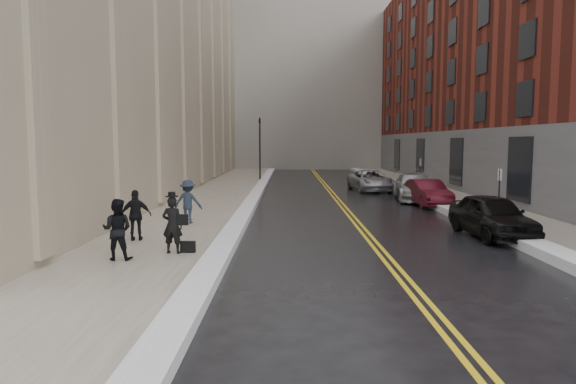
{
  "coord_description": "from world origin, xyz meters",
  "views": [
    {
      "loc": [
        -0.25,
        -11.76,
        3.27
      ],
      "look_at": [
        -0.28,
        5.22,
        1.6
      ],
      "focal_mm": 32.0,
      "sensor_mm": 36.0,
      "label": 1
    }
  ],
  "objects_px": {
    "pedestrian_b": "(188,202)",
    "pedestrian_c": "(136,215)",
    "pedestrian_main": "(172,225)",
    "car_maroon": "(427,193)",
    "pedestrian_a": "(117,229)",
    "car_black": "(492,216)",
    "car_silver_far": "(371,181)",
    "car_silver_near": "(415,187)"
  },
  "relations": [
    {
      "from": "car_black",
      "to": "car_silver_far",
      "type": "distance_m",
      "value": 16.63
    },
    {
      "from": "pedestrian_a",
      "to": "pedestrian_c",
      "type": "xyz_separation_m",
      "value": [
        -0.3,
        2.69,
        -0.01
      ]
    },
    {
      "from": "car_maroon",
      "to": "pedestrian_c",
      "type": "height_order",
      "value": "pedestrian_c"
    },
    {
      "from": "car_maroon",
      "to": "pedestrian_b",
      "type": "distance_m",
      "value": 12.71
    },
    {
      "from": "pedestrian_main",
      "to": "pedestrian_b",
      "type": "bearing_deg",
      "value": -77.37
    },
    {
      "from": "pedestrian_b",
      "to": "car_maroon",
      "type": "bearing_deg",
      "value": -145.19
    },
    {
      "from": "pedestrian_main",
      "to": "pedestrian_c",
      "type": "distance_m",
      "value": 2.47
    },
    {
      "from": "car_maroon",
      "to": "car_silver_near",
      "type": "relative_size",
      "value": 0.79
    },
    {
      "from": "car_silver_near",
      "to": "pedestrian_c",
      "type": "distance_m",
      "value": 17.27
    },
    {
      "from": "pedestrian_main",
      "to": "pedestrian_a",
      "type": "bearing_deg",
      "value": 38.02
    },
    {
      "from": "car_black",
      "to": "pedestrian_a",
      "type": "distance_m",
      "value": 12.22
    },
    {
      "from": "car_silver_near",
      "to": "pedestrian_c",
      "type": "height_order",
      "value": "pedestrian_c"
    },
    {
      "from": "pedestrian_b",
      "to": "car_silver_far",
      "type": "bearing_deg",
      "value": -118.69
    },
    {
      "from": "pedestrian_main",
      "to": "pedestrian_c",
      "type": "relative_size",
      "value": 1.0
    },
    {
      "from": "car_silver_near",
      "to": "car_black",
      "type": "bearing_deg",
      "value": -84.41
    },
    {
      "from": "car_maroon",
      "to": "pedestrian_main",
      "type": "xyz_separation_m",
      "value": [
        -10.3,
        -11.84,
        0.28
      ]
    },
    {
      "from": "pedestrian_main",
      "to": "pedestrian_b",
      "type": "distance_m",
      "value": 5.36
    },
    {
      "from": "car_maroon",
      "to": "pedestrian_b",
      "type": "relative_size",
      "value": 2.45
    },
    {
      "from": "pedestrian_b",
      "to": "pedestrian_c",
      "type": "bearing_deg",
      "value": 78.16
    },
    {
      "from": "car_black",
      "to": "pedestrian_c",
      "type": "relative_size",
      "value": 2.7
    },
    {
      "from": "car_silver_near",
      "to": "pedestrian_b",
      "type": "relative_size",
      "value": 3.09
    },
    {
      "from": "car_silver_near",
      "to": "pedestrian_a",
      "type": "height_order",
      "value": "pedestrian_a"
    },
    {
      "from": "car_black",
      "to": "car_maroon",
      "type": "distance_m",
      "value": 8.55
    },
    {
      "from": "car_black",
      "to": "car_maroon",
      "type": "relative_size",
      "value": 1.06
    },
    {
      "from": "pedestrian_main",
      "to": "pedestrian_b",
      "type": "height_order",
      "value": "pedestrian_b"
    },
    {
      "from": "pedestrian_b",
      "to": "pedestrian_c",
      "type": "xyz_separation_m",
      "value": [
        -0.97,
        -3.43,
        -0.03
      ]
    },
    {
      "from": "car_silver_near",
      "to": "car_silver_far",
      "type": "bearing_deg",
      "value": 112.4
    },
    {
      "from": "pedestrian_a",
      "to": "pedestrian_b",
      "type": "bearing_deg",
      "value": -95.75
    },
    {
      "from": "pedestrian_b",
      "to": "pedestrian_a",
      "type": "bearing_deg",
      "value": 87.69
    },
    {
      "from": "pedestrian_a",
      "to": "car_silver_far",
      "type": "bearing_deg",
      "value": -115.29
    },
    {
      "from": "car_black",
      "to": "car_maroon",
      "type": "height_order",
      "value": "car_black"
    },
    {
      "from": "car_silver_near",
      "to": "pedestrian_b",
      "type": "distance_m",
      "value": 14.21
    },
    {
      "from": "pedestrian_b",
      "to": "pedestrian_c",
      "type": "height_order",
      "value": "pedestrian_b"
    },
    {
      "from": "pedestrian_main",
      "to": "car_maroon",
      "type": "bearing_deg",
      "value": -124.92
    },
    {
      "from": "car_silver_near",
      "to": "pedestrian_a",
      "type": "relative_size",
      "value": 3.15
    },
    {
      "from": "pedestrian_main",
      "to": "car_silver_far",
      "type": "bearing_deg",
      "value": -107.56
    },
    {
      "from": "car_silver_near",
      "to": "pedestrian_main",
      "type": "bearing_deg",
      "value": -119.56
    },
    {
      "from": "pedestrian_a",
      "to": "pedestrian_c",
      "type": "distance_m",
      "value": 2.71
    },
    {
      "from": "pedestrian_b",
      "to": "car_black",
      "type": "bearing_deg",
      "value": 173.35
    },
    {
      "from": "car_silver_far",
      "to": "pedestrian_b",
      "type": "xyz_separation_m",
      "value": [
        -9.31,
        -14.53,
        0.3
      ]
    },
    {
      "from": "car_silver_far",
      "to": "car_black",
      "type": "bearing_deg",
      "value": -91.17
    },
    {
      "from": "car_maroon",
      "to": "pedestrian_a",
      "type": "height_order",
      "value": "pedestrian_a"
    }
  ]
}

